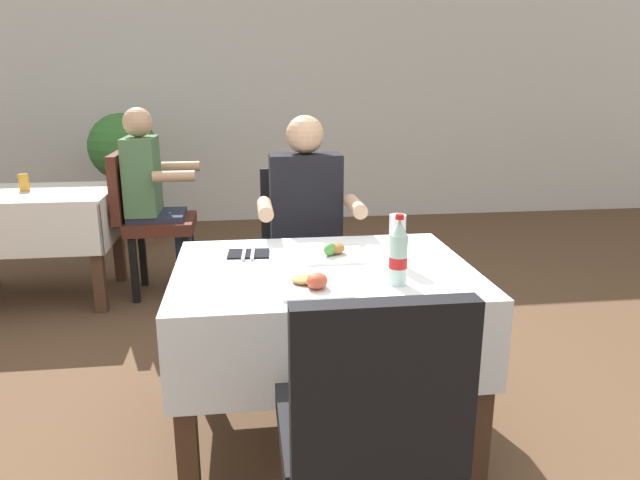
% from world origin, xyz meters
% --- Properties ---
extents(ground_plane, '(11.00, 11.00, 0.00)m').
position_xyz_m(ground_plane, '(0.00, 0.00, 0.00)').
color(ground_plane, brown).
extents(back_wall, '(11.00, 0.12, 2.76)m').
position_xyz_m(back_wall, '(0.00, 4.12, 1.38)').
color(back_wall, silver).
rests_on(back_wall, ground).
extents(main_dining_table, '(1.14, 0.87, 0.73)m').
position_xyz_m(main_dining_table, '(-0.03, 0.16, 0.56)').
color(main_dining_table, white).
rests_on(main_dining_table, ground).
extents(chair_far_diner_seat, '(0.44, 0.50, 0.97)m').
position_xyz_m(chair_far_diner_seat, '(-0.03, 0.99, 0.55)').
color(chair_far_diner_seat, black).
rests_on(chair_far_diner_seat, ground).
extents(chair_near_camera_side, '(0.44, 0.50, 0.97)m').
position_xyz_m(chair_near_camera_side, '(-0.03, -0.67, 0.55)').
color(chair_near_camera_side, black).
rests_on(chair_near_camera_side, ground).
extents(seated_diner_far, '(0.50, 0.46, 1.26)m').
position_xyz_m(seated_diner_far, '(-0.01, 0.88, 0.71)').
color(seated_diner_far, '#282D42').
rests_on(seated_diner_far, ground).
extents(plate_near_camera, '(0.24, 0.24, 0.07)m').
position_xyz_m(plate_near_camera, '(-0.09, -0.08, 0.75)').
color(plate_near_camera, white).
rests_on(plate_near_camera, main_dining_table).
extents(plate_far_diner, '(0.25, 0.25, 0.06)m').
position_xyz_m(plate_far_diner, '(0.03, 0.29, 0.74)').
color(plate_far_diner, white).
rests_on(plate_far_diner, main_dining_table).
extents(beer_glass_left, '(0.07, 0.07, 0.20)m').
position_xyz_m(beer_glass_left, '(0.25, 0.13, 0.83)').
color(beer_glass_left, white).
rests_on(beer_glass_left, main_dining_table).
extents(cola_bottle_primary, '(0.07, 0.07, 0.25)m').
position_xyz_m(cola_bottle_primary, '(0.20, -0.07, 0.84)').
color(cola_bottle_primary, silver).
rests_on(cola_bottle_primary, main_dining_table).
extents(napkin_cutlery_set, '(0.18, 0.19, 0.01)m').
position_xyz_m(napkin_cutlery_set, '(-0.31, 0.36, 0.73)').
color(napkin_cutlery_set, black).
rests_on(napkin_cutlery_set, main_dining_table).
extents(background_dining_table, '(1.01, 0.73, 0.73)m').
position_xyz_m(background_dining_table, '(-1.70, 1.95, 0.54)').
color(background_dining_table, white).
rests_on(background_dining_table, ground).
extents(background_chair_right, '(0.50, 0.44, 0.97)m').
position_xyz_m(background_chair_right, '(-0.98, 1.95, 0.55)').
color(background_chair_right, '#4C2319').
rests_on(background_chair_right, ground).
extents(background_patron, '(0.46, 0.50, 1.26)m').
position_xyz_m(background_patron, '(-0.93, 1.95, 0.71)').
color(background_patron, '#282D42').
rests_on(background_patron, ground).
extents(background_table_tumbler, '(0.06, 0.06, 0.11)m').
position_xyz_m(background_table_tumbler, '(-1.75, 2.00, 0.78)').
color(background_table_tumbler, '#C68928').
rests_on(background_table_tumbler, background_dining_table).
extents(potted_plant_corner, '(0.59, 0.59, 1.15)m').
position_xyz_m(potted_plant_corner, '(-1.37, 3.33, 0.73)').
color(potted_plant_corner, brown).
rests_on(potted_plant_corner, ground).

